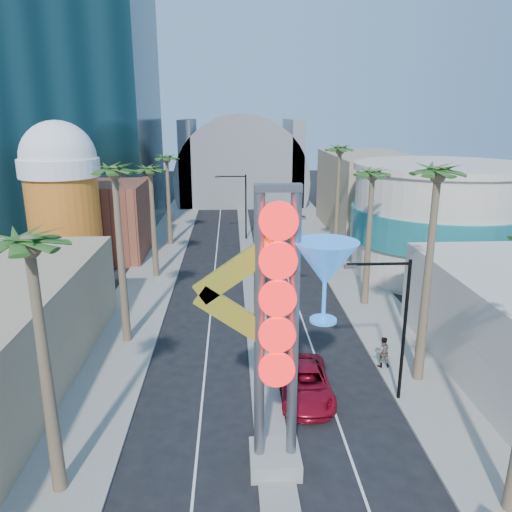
{
  "coord_description": "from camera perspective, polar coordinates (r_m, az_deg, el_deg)",
  "views": [
    {
      "loc": [
        -1.76,
        -15.56,
        15.11
      ],
      "look_at": [
        0.01,
        19.76,
        4.91
      ],
      "focal_mm": 35.0,
      "sensor_mm": 36.0,
      "label": 1
    }
  ],
  "objects": [
    {
      "name": "sidewalk_west",
      "position": [
        53.31,
        -11.1,
        -0.6
      ],
      "size": [
        5.0,
        100.0,
        0.15
      ],
      "primitive_type": "cube",
      "color": "gray",
      "rests_on": "ground"
    },
    {
      "name": "sidewalk_east",
      "position": [
        53.94,
        9.3,
        -0.31
      ],
      "size": [
        5.0,
        100.0,
        0.15
      ],
      "primitive_type": "cube",
      "color": "gray",
      "rests_on": "ground"
    },
    {
      "name": "median",
      "position": [
        55.66,
        -0.95,
        0.42
      ],
      "size": [
        1.6,
        84.0,
        0.15
      ],
      "primitive_type": "cube",
      "color": "gray",
      "rests_on": "ground"
    },
    {
      "name": "hotel_tower",
      "position": [
        71.22,
        -21.11,
        23.08
      ],
      "size": [
        20.0,
        20.0,
        50.0
      ],
      "primitive_type": "cube",
      "color": "black",
      "rests_on": "ground"
    },
    {
      "name": "brick_filler_west",
      "position": [
        56.52,
        -17.44,
        4.01
      ],
      "size": [
        10.0,
        10.0,
        8.0
      ],
      "primitive_type": "cube",
      "color": "brown",
      "rests_on": "ground"
    },
    {
      "name": "filler_east",
      "position": [
        66.77,
        12.69,
        6.99
      ],
      "size": [
        10.0,
        20.0,
        10.0
      ],
      "primitive_type": "cube",
      "color": "tan",
      "rests_on": "ground"
    },
    {
      "name": "beer_mug",
      "position": [
        48.59,
        -21.25,
        6.4
      ],
      "size": [
        7.0,
        7.0,
        14.5
      ],
      "color": "#D35F1C",
      "rests_on": "ground"
    },
    {
      "name": "turquoise_building",
      "position": [
        50.63,
        20.21,
        3.86
      ],
      "size": [
        16.6,
        16.6,
        10.6
      ],
      "color": "beige",
      "rests_on": "ground"
    },
    {
      "name": "canopy",
      "position": [
        88.24,
        -1.73,
        9.05
      ],
      "size": [
        22.0,
        16.0,
        22.0
      ],
      "color": "slate",
      "rests_on": "ground"
    },
    {
      "name": "neon_sign",
      "position": [
        20.27,
        4.7,
        -6.61
      ],
      "size": [
        6.53,
        2.6,
        12.55
      ],
      "color": "gray",
      "rests_on": "ground"
    },
    {
      "name": "streetlight_0",
      "position": [
        37.08,
        0.81,
        0.07
      ],
      "size": [
        3.79,
        0.25,
        8.0
      ],
      "color": "black",
      "rests_on": "ground"
    },
    {
      "name": "streetlight_1",
      "position": [
        60.45,
        -1.69,
        6.34
      ],
      "size": [
        3.79,
        0.25,
        8.0
      ],
      "color": "black",
      "rests_on": "ground"
    },
    {
      "name": "streetlight_2",
      "position": [
        27.07,
        15.75,
        -6.86
      ],
      "size": [
        3.45,
        0.25,
        8.0
      ],
      "color": "black",
      "rests_on": "ground"
    },
    {
      "name": "palm_0",
      "position": [
        19.69,
        -24.32,
        -0.63
      ],
      "size": [
        2.4,
        2.4,
        11.7
      ],
      "color": "brown",
      "rests_on": "ground"
    },
    {
      "name": "palm_1",
      "position": [
        32.66,
        -15.8,
        7.95
      ],
      "size": [
        2.4,
        2.4,
        12.7
      ],
      "color": "brown",
      "rests_on": "ground"
    },
    {
      "name": "palm_2",
      "position": [
        46.48,
        -11.95,
        8.79
      ],
      "size": [
        2.4,
        2.4,
        11.2
      ],
      "color": "brown",
      "rests_on": "ground"
    },
    {
      "name": "palm_3",
      "position": [
        58.29,
        -10.16,
        10.3
      ],
      "size": [
        2.4,
        2.4,
        11.2
      ],
      "color": "brown",
      "rests_on": "ground"
    },
    {
      "name": "palm_5",
      "position": [
        28.0,
        19.93,
        7.25
      ],
      "size": [
        2.4,
        2.4,
        13.2
      ],
      "color": "brown",
      "rests_on": "ground"
    },
    {
      "name": "palm_6",
      "position": [
        39.42,
        13.14,
        8.12
      ],
      "size": [
        2.4,
        2.4,
        11.7
      ],
      "color": "brown",
      "rests_on": "ground"
    },
    {
      "name": "palm_7",
      "position": [
        50.9,
        9.52,
        11.04
      ],
      "size": [
        2.4,
        2.4,
        12.7
      ],
      "color": "brown",
      "rests_on": "ground"
    },
    {
      "name": "red_pickup",
      "position": [
        28.36,
        5.62,
        -14.23
      ],
      "size": [
        2.9,
        6.05,
        1.66
      ],
      "primitive_type": "imported",
      "rotation": [
        0.0,
        0.0,
        -0.02
      ],
      "color": "maroon",
      "rests_on": "ground"
    },
    {
      "name": "pedestrian_b",
      "position": [
        31.78,
        14.26,
        -10.58
      ],
      "size": [
        0.94,
        0.74,
        1.93
      ],
      "primitive_type": "imported",
      "rotation": [
        0.0,
        0.0,
        3.13
      ],
      "color": "gray",
      "rests_on": "sidewalk_east"
    }
  ]
}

